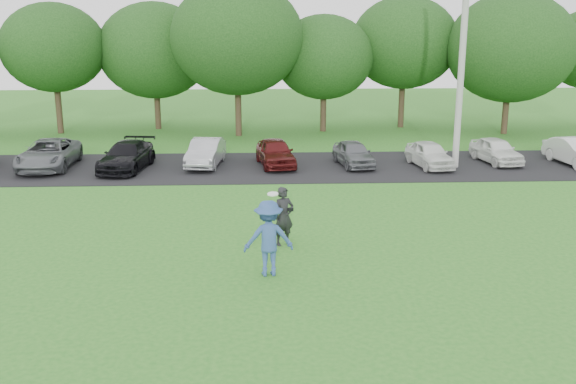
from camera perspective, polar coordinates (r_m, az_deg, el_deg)
The scene contains 7 objects.
ground at distance 16.21m, azimuth 0.58°, elevation -7.57°, with size 100.00×100.00×0.00m, color #287020.
parking_lot at distance 28.66m, azimuth -0.88°, elevation 2.27°, with size 32.00×6.50×0.03m, color black.
utility_pole at distance 28.89m, azimuth 15.24°, elevation 11.87°, with size 0.28×0.28×10.03m, color #ADACA8.
frisbee_player at distance 16.05m, azimuth -1.74°, elevation -4.11°, with size 1.31×0.83×2.19m.
camera_bystander at distance 18.26m, azimuth -0.37°, elevation -2.17°, with size 0.74×0.65×1.70m.
parked_cars at distance 28.51m, azimuth -3.62°, elevation 3.42°, with size 28.28×4.89×1.24m.
tree_row at distance 37.85m, azimuth 0.97°, elevation 12.71°, with size 42.39×9.85×8.64m.
Camera 1 is at (-0.85, -15.00, 6.09)m, focal length 40.00 mm.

